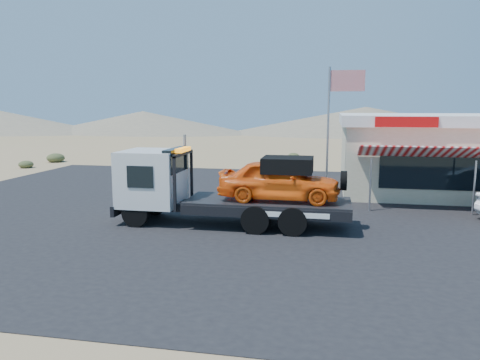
{
  "coord_description": "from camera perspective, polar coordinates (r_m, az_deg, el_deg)",
  "views": [
    {
      "loc": [
        4.84,
        -16.46,
        4.36
      ],
      "look_at": [
        1.41,
        1.18,
        1.5
      ],
      "focal_mm": 35.0,
      "sensor_mm": 36.0,
      "label": 1
    }
  ],
  "objects": [
    {
      "name": "flagpole",
      "position": [
        20.96,
        11.35,
        7.24
      ],
      "size": [
        1.55,
        0.1,
        6.0
      ],
      "color": "#99999E",
      "rests_on": "asphalt_lot"
    },
    {
      "name": "desert_scrub",
      "position": [
        32.78,
        -23.82,
        1.14
      ],
      "size": [
        23.68,
        29.26,
        0.73
      ],
      "color": "#373F22",
      "rests_on": "ground"
    },
    {
      "name": "distant_hills",
      "position": [
        73.11,
        -0.52,
        7.11
      ],
      "size": [
        126.0,
        48.0,
        4.2
      ],
      "color": "#726B59",
      "rests_on": "ground"
    },
    {
      "name": "tow_truck",
      "position": [
        17.11,
        -1.71,
        -0.53
      ],
      "size": [
        8.41,
        2.49,
        2.81
      ],
      "color": "black",
      "rests_on": "asphalt_lot"
    },
    {
      "name": "ground",
      "position": [
        17.7,
        -5.24,
        -5.26
      ],
      "size": [
        120.0,
        120.0,
        0.0
      ],
      "primitive_type": "plane",
      "color": "#937F53",
      "rests_on": "ground"
    },
    {
      "name": "asphalt_lot",
      "position": [
        20.14,
        2.64,
        -3.44
      ],
      "size": [
        32.0,
        24.0,
        0.02
      ],
      "primitive_type": "cube",
      "color": "black",
      "rests_on": "ground"
    },
    {
      "name": "jerky_store",
      "position": [
        26.16,
        23.49,
        3.1
      ],
      "size": [
        10.4,
        9.97,
        3.9
      ],
      "color": "#C1B892",
      "rests_on": "asphalt_lot"
    }
  ]
}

